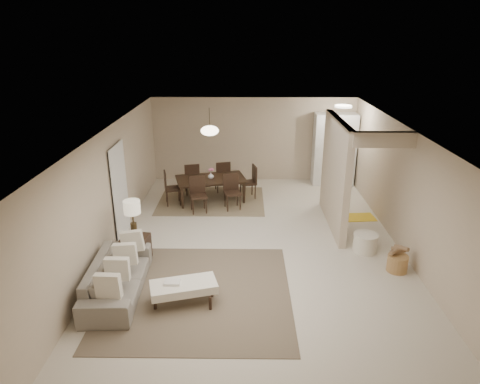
{
  "coord_description": "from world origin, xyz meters",
  "views": [
    {
      "loc": [
        -0.25,
        -8.02,
        4.29
      ],
      "look_at": [
        -0.36,
        0.58,
        1.05
      ],
      "focal_mm": 32.0,
      "sensor_mm": 36.0,
      "label": 1
    }
  ],
  "objects_px": {
    "ottoman_bench": "(184,287)",
    "side_table": "(136,249)",
    "round_pouf": "(365,243)",
    "dining_table": "(211,190)",
    "sofa": "(117,277)",
    "wicker_basket": "(397,263)",
    "pantry_cabinet": "(334,149)"
  },
  "relations": [
    {
      "from": "dining_table",
      "to": "side_table",
      "type": "bearing_deg",
      "value": -125.09
    },
    {
      "from": "side_table",
      "to": "dining_table",
      "type": "height_order",
      "value": "dining_table"
    },
    {
      "from": "sofa",
      "to": "side_table",
      "type": "distance_m",
      "value": 1.1
    },
    {
      "from": "pantry_cabinet",
      "to": "dining_table",
      "type": "bearing_deg",
      "value": -157.31
    },
    {
      "from": "sofa",
      "to": "round_pouf",
      "type": "bearing_deg",
      "value": -74.06
    },
    {
      "from": "side_table",
      "to": "ottoman_bench",
      "type": "bearing_deg",
      "value": -50.95
    },
    {
      "from": "pantry_cabinet",
      "to": "wicker_basket",
      "type": "height_order",
      "value": "pantry_cabinet"
    },
    {
      "from": "ottoman_bench",
      "to": "wicker_basket",
      "type": "distance_m",
      "value": 4.06
    },
    {
      "from": "sofa",
      "to": "wicker_basket",
      "type": "relative_size",
      "value": 5.5
    },
    {
      "from": "sofa",
      "to": "round_pouf",
      "type": "distance_m",
      "value": 4.94
    },
    {
      "from": "ottoman_bench",
      "to": "side_table",
      "type": "height_order",
      "value": "side_table"
    },
    {
      "from": "sofa",
      "to": "side_table",
      "type": "bearing_deg",
      "value": -5.02
    },
    {
      "from": "sofa",
      "to": "wicker_basket",
      "type": "xyz_separation_m",
      "value": [
        5.1,
        0.79,
        -0.15
      ]
    },
    {
      "from": "round_pouf",
      "to": "dining_table",
      "type": "height_order",
      "value": "dining_table"
    },
    {
      "from": "pantry_cabinet",
      "to": "wicker_basket",
      "type": "xyz_separation_m",
      "value": [
        0.3,
        -5.02,
        -0.89
      ]
    },
    {
      "from": "pantry_cabinet",
      "to": "dining_table",
      "type": "height_order",
      "value": "pantry_cabinet"
    },
    {
      "from": "round_pouf",
      "to": "wicker_basket",
      "type": "distance_m",
      "value": 0.87
    },
    {
      "from": "sofa",
      "to": "dining_table",
      "type": "distance_m",
      "value": 4.53
    },
    {
      "from": "ottoman_bench",
      "to": "round_pouf",
      "type": "height_order",
      "value": "ottoman_bench"
    },
    {
      "from": "wicker_basket",
      "to": "dining_table",
      "type": "relative_size",
      "value": 0.21
    },
    {
      "from": "ottoman_bench",
      "to": "side_table",
      "type": "distance_m",
      "value": 1.81
    },
    {
      "from": "pantry_cabinet",
      "to": "wicker_basket",
      "type": "bearing_deg",
      "value": -86.58
    },
    {
      "from": "sofa",
      "to": "dining_table",
      "type": "height_order",
      "value": "dining_table"
    },
    {
      "from": "ottoman_bench",
      "to": "wicker_basket",
      "type": "bearing_deg",
      "value": -0.12
    },
    {
      "from": "round_pouf",
      "to": "dining_table",
      "type": "relative_size",
      "value": 0.28
    },
    {
      "from": "sofa",
      "to": "ottoman_bench",
      "type": "xyz_separation_m",
      "value": [
        1.19,
        -0.3,
        0.0
      ]
    },
    {
      "from": "pantry_cabinet",
      "to": "ottoman_bench",
      "type": "height_order",
      "value": "pantry_cabinet"
    },
    {
      "from": "ottoman_bench",
      "to": "side_table",
      "type": "xyz_separation_m",
      "value": [
        -1.14,
        1.4,
        -0.05
      ]
    },
    {
      "from": "side_table",
      "to": "wicker_basket",
      "type": "bearing_deg",
      "value": -3.6
    },
    {
      "from": "sofa",
      "to": "side_table",
      "type": "height_order",
      "value": "sofa"
    },
    {
      "from": "ottoman_bench",
      "to": "wicker_basket",
      "type": "height_order",
      "value": "ottoman_bench"
    },
    {
      "from": "pantry_cabinet",
      "to": "sofa",
      "type": "xyz_separation_m",
      "value": [
        -4.8,
        -5.81,
        -0.74
      ]
    }
  ]
}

